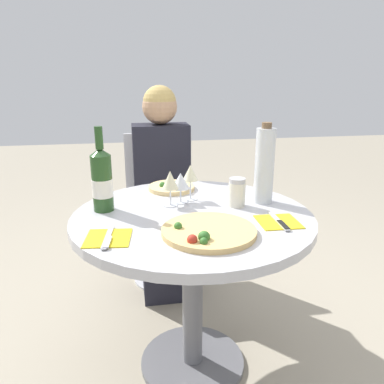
# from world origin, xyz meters

# --- Properties ---
(ground_plane) EXTENTS (12.00, 12.00, 0.00)m
(ground_plane) POSITION_xyz_m (0.00, 0.00, 0.00)
(ground_plane) COLOR #9E937F
(ground_plane) RESTS_ON ground
(dining_table) EXTENTS (0.96, 0.96, 0.73)m
(dining_table) POSITION_xyz_m (0.00, 0.00, 0.59)
(dining_table) COLOR slate
(dining_table) RESTS_ON ground_plane
(chair_behind_diner) EXTENTS (0.43, 0.43, 0.91)m
(chair_behind_diner) POSITION_xyz_m (-0.05, 0.85, 0.45)
(chair_behind_diner) COLOR silver
(chair_behind_diner) RESTS_ON ground_plane
(seated_diner) EXTENTS (0.33, 0.40, 1.21)m
(seated_diner) POSITION_xyz_m (-0.05, 0.71, 0.56)
(seated_diner) COLOR black
(seated_diner) RESTS_ON ground_plane
(pizza_large) EXTENTS (0.33, 0.33, 0.05)m
(pizza_large) POSITION_xyz_m (0.02, -0.21, 0.74)
(pizza_large) COLOR #DBB26B
(pizza_large) RESTS_ON dining_table
(pizza_small_far) EXTENTS (0.22, 0.22, 0.05)m
(pizza_small_far) POSITION_xyz_m (-0.04, 0.33, 0.75)
(pizza_small_far) COLOR #E5C17F
(pizza_small_far) RESTS_ON dining_table
(wine_bottle) EXTENTS (0.08, 0.08, 0.34)m
(wine_bottle) POSITION_xyz_m (-0.35, 0.10, 0.86)
(wine_bottle) COLOR #23471E
(wine_bottle) RESTS_ON dining_table
(tall_carafe) EXTENTS (0.08, 0.08, 0.34)m
(tall_carafe) POSITION_xyz_m (0.32, 0.09, 0.90)
(tall_carafe) COLOR silver
(tall_carafe) RESTS_ON dining_table
(sugar_shaker) EXTENTS (0.07, 0.07, 0.12)m
(sugar_shaker) POSITION_xyz_m (0.20, 0.05, 0.79)
(sugar_shaker) COLOR silver
(sugar_shaker) RESTS_ON dining_table
(wine_glass_center) EXTENTS (0.08, 0.08, 0.13)m
(wine_glass_center) POSITION_xyz_m (-0.03, 0.14, 0.83)
(wine_glass_center) COLOR silver
(wine_glass_center) RESTS_ON dining_table
(wine_glass_back_right) EXTENTS (0.07, 0.07, 0.16)m
(wine_glass_back_right) POSITION_xyz_m (0.02, 0.17, 0.85)
(wine_glass_back_right) COLOR silver
(wine_glass_back_right) RESTS_ON dining_table
(wine_glass_front_left) EXTENTS (0.07, 0.07, 0.15)m
(wine_glass_front_left) POSITION_xyz_m (-0.08, 0.11, 0.84)
(wine_glass_front_left) COLOR silver
(wine_glass_front_left) RESTS_ON dining_table
(place_setting_left) EXTENTS (0.17, 0.19, 0.01)m
(place_setting_left) POSITION_xyz_m (-0.32, -0.19, 0.74)
(place_setting_left) COLOR yellow
(place_setting_left) RESTS_ON dining_table
(place_setting_right) EXTENTS (0.15, 0.19, 0.01)m
(place_setting_right) POSITION_xyz_m (0.30, -0.15, 0.74)
(place_setting_right) COLOR yellow
(place_setting_right) RESTS_ON dining_table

